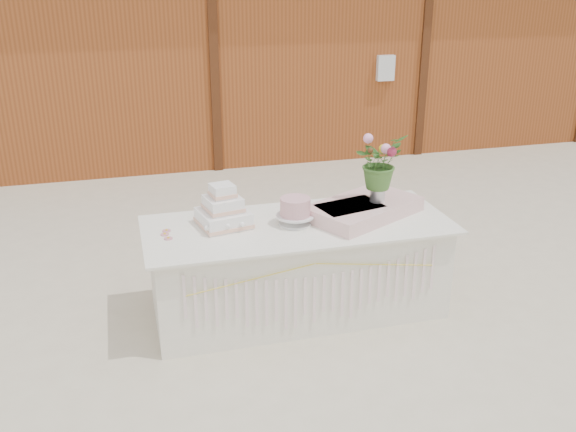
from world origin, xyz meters
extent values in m
plane|color=beige|center=(0.00, 0.00, 0.00)|extent=(80.00, 80.00, 0.00)
cube|color=brown|center=(0.00, 6.00, 1.50)|extent=(12.00, 4.00, 3.00)
cube|color=white|center=(0.00, 0.00, 0.38)|extent=(2.28, 0.88, 0.75)
cube|color=white|center=(0.00, 0.00, 0.76)|extent=(2.40, 1.00, 0.02)
cube|color=white|center=(-0.57, 0.12, 0.83)|extent=(0.42, 0.42, 0.12)
cube|color=#F8B89C|center=(-0.57, 0.12, 0.79)|extent=(0.44, 0.44, 0.03)
cube|color=white|center=(-0.57, 0.12, 0.95)|extent=(0.30, 0.30, 0.11)
cube|color=#F8B89C|center=(-0.57, 0.12, 0.92)|extent=(0.32, 0.32, 0.03)
cube|color=white|center=(-0.57, 0.12, 1.05)|extent=(0.20, 0.20, 0.10)
cube|color=#F8B89C|center=(-0.57, 0.12, 1.03)|extent=(0.21, 0.21, 0.03)
cylinder|color=silver|center=(-0.02, 0.00, 0.78)|extent=(0.26, 0.26, 0.02)
cylinder|color=silver|center=(-0.02, 0.00, 0.81)|extent=(0.07, 0.07, 0.05)
cylinder|color=silver|center=(-0.02, 0.00, 0.84)|extent=(0.30, 0.30, 0.01)
cylinder|color=#C38C8D|center=(-0.02, 0.00, 0.92)|extent=(0.24, 0.24, 0.14)
cube|color=beige|center=(0.55, 0.04, 0.83)|extent=(1.05, 0.89, 0.11)
cylinder|color=silver|center=(0.67, 0.02, 0.97)|extent=(0.12, 0.12, 0.16)
imported|color=#3F6E2C|center=(0.67, 0.02, 1.26)|extent=(0.51, 0.49, 0.43)
camera|label=1|loc=(-1.28, -4.45, 2.66)|focal=40.00mm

